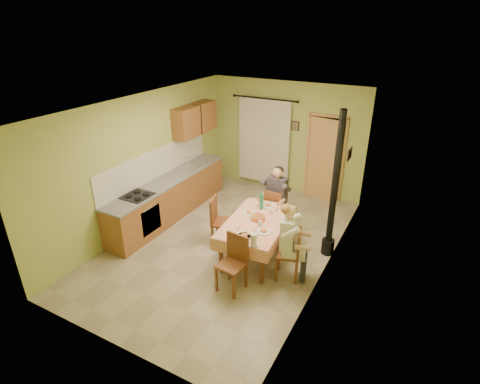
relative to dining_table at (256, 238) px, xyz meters
The scene contains 17 objects.
floor 0.82m from the dining_table, behind, with size 4.00×6.00×0.01m, color tan.
room_shell 1.61m from the dining_table, behind, with size 4.04×6.04×2.82m.
kitchen_run 2.48m from the dining_table, 167.86° to the left, with size 0.64×3.64×1.56m.
upper_cabinets 3.50m from the dining_table, 144.33° to the left, with size 0.35×1.40×0.70m, color brown.
curtain 3.39m from the dining_table, 112.78° to the left, with size 1.70×0.07×2.22m.
doorway 3.15m from the dining_table, 83.90° to the left, with size 0.96×0.22×2.15m.
dining_table is the anchor object (origin of this frame).
tableware 0.44m from the dining_table, 67.60° to the right, with size 0.79×1.59×0.33m.
chair_far 1.10m from the dining_table, 94.42° to the left, with size 0.40×0.40×0.94m.
chair_near 1.06m from the dining_table, 86.68° to the right, with size 0.45×0.45×0.97m.
chair_right 0.85m from the dining_table, 23.28° to the right, with size 0.48×0.48×0.94m.
chair_left 0.79m from the dining_table, behind, with size 0.54×0.54×0.99m.
man_far 1.21m from the dining_table, 94.34° to the left, with size 0.59×0.47×1.39m.
man_right 0.97m from the dining_table, 23.84° to the right, with size 0.56×0.64×1.39m.
stove_flue 1.53m from the dining_table, 31.46° to the left, with size 0.24×0.24×2.80m.
picture_back 3.41m from the dining_table, 98.63° to the left, with size 0.19×0.03×0.23m, color black.
picture_right 2.34m from the dining_table, 46.60° to the left, with size 0.03×0.31×0.21m, color brown.
Camera 1 is at (3.27, -5.56, 4.15)m, focal length 28.00 mm.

